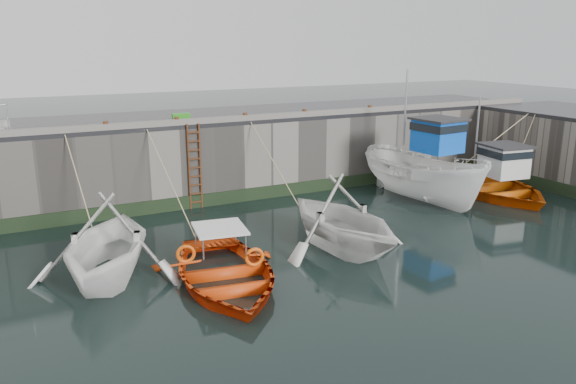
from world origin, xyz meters
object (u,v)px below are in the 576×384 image
boat_far_white (424,175)px  bollard_c (245,116)px  boat_far_orange (492,185)px  boat_near_blacktrim (340,248)px  boat_near_white (109,277)px  boat_near_blue (225,283)px  ladder (195,167)px  bollard_b (177,121)px  fish_crate (181,117)px  bollard_e (370,109)px  bollard_d (304,113)px  bollard_a (106,125)px

boat_far_white → bollard_c: bearing=146.2°
boat_far_orange → boat_near_blacktrim: bearing=-156.1°
boat_near_white → boat_near_blue: size_ratio=0.94×
ladder → bollard_b: (-0.50, 0.34, 1.71)m
boat_near_blue → bollard_b: bollard_b is taller
ladder → fish_crate: (-0.04, 1.33, 1.71)m
ladder → boat_far_white: (8.36, -3.02, -0.57)m
bollard_c → bollard_e: same height
ladder → boat_near_blue: size_ratio=0.62×
ladder → boat_near_blacktrim: 6.81m
boat_far_white → boat_far_orange: size_ratio=0.98×
boat_far_orange → bollard_e: 5.99m
bollard_c → bollard_e: size_ratio=1.00×
boat_far_orange → bollard_d: 8.28m
boat_far_orange → bollard_c: (-9.29, 3.91, 2.90)m
ladder → boat_near_blue: (-1.46, -6.91, -1.59)m
bollard_b → bollard_e: bearing=0.0°
boat_near_white → fish_crate: (4.05, 6.46, 3.30)m
ladder → bollard_b: bearing=146.1°
ladder → boat_near_white: bearing=-128.5°
boat_near_blue → bollard_a: size_ratio=18.50×
boat_far_orange → bollard_e: bearing=139.9°
boat_far_orange → bollard_d: bearing=157.8°
fish_crate → bollard_d: size_ratio=2.40×
boat_near_blacktrim → bollard_d: bollard_d is taller
ladder → boat_near_white: size_ratio=0.66×
ladder → boat_far_orange: (11.49, -3.58, -1.19)m
bollard_b → bollard_c: 2.70m
fish_crate → boat_far_orange: bearing=-16.2°
boat_near_white → bollard_b: (3.59, 5.46, 3.30)m
boat_near_blacktrim → fish_crate: size_ratio=7.26×
bollard_d → boat_far_white: bearing=-43.3°
bollard_b → ladder: bearing=-33.9°
ladder → fish_crate: fish_crate is taller
ladder → boat_far_orange: 12.09m
boat_near_white → boat_far_orange: (15.58, 1.55, 0.40)m
bollard_c → bollard_d: bearing=0.0°
fish_crate → bollard_c: bollard_c is taller
boat_far_orange → bollard_b: size_ratio=23.42×
bollard_d → bollard_a: bearing=180.0°
boat_near_blue → bollard_c: size_ratio=18.50×
bollard_b → boat_near_white: bearing=-123.3°
boat_far_white → fish_crate: boat_far_white is taller
bollard_a → bollard_b: size_ratio=1.00×
bollard_d → bollard_e: size_ratio=1.00×
boat_near_blacktrim → bollard_b: bearing=110.7°
boat_near_blue → fish_crate: fish_crate is taller
boat_far_white → bollard_a: boat_far_white is taller
boat_near_white → boat_near_blacktrim: boat_near_white is taller
ladder → bollard_d: bollard_d is taller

